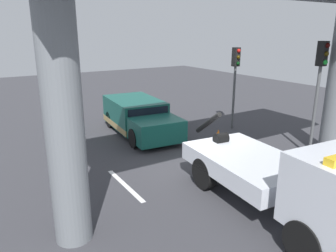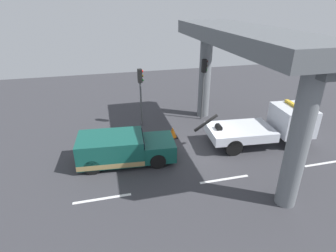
% 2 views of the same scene
% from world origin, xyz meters
% --- Properties ---
extents(ground_plane, '(60.00, 40.00, 0.10)m').
position_xyz_m(ground_plane, '(0.00, 0.00, -0.05)').
color(ground_plane, '#38383D').
extents(lane_stripe_west, '(2.60, 0.16, 0.01)m').
position_xyz_m(lane_stripe_west, '(-6.00, -2.94, 0.00)').
color(lane_stripe_west, silver).
rests_on(lane_stripe_west, ground).
extents(lane_stripe_mid, '(2.60, 0.16, 0.01)m').
position_xyz_m(lane_stripe_mid, '(0.00, -2.94, 0.00)').
color(lane_stripe_mid, silver).
rests_on(lane_stripe_mid, ground).
extents(tow_truck_white, '(7.33, 2.88, 2.46)m').
position_xyz_m(tow_truck_white, '(4.26, -0.06, 1.20)').
color(tow_truck_white, silver).
rests_on(tow_truck_white, ground).
extents(towed_van_green, '(5.36, 2.59, 1.58)m').
position_xyz_m(towed_van_green, '(-4.80, 0.01, 0.78)').
color(towed_van_green, '#145147').
rests_on(towed_van_green, ground).
extents(traffic_light_near, '(0.39, 0.32, 4.05)m').
position_xyz_m(traffic_light_near, '(-2.98, 4.42, 2.96)').
color(traffic_light_near, '#515456').
rests_on(traffic_light_near, ground).
extents(traffic_light_far, '(0.39, 0.32, 4.46)m').
position_xyz_m(traffic_light_far, '(1.52, 4.42, 3.24)').
color(traffic_light_far, '#515456').
rests_on(traffic_light_far, ground).
extents(traffic_cone_orange, '(0.60, 0.60, 0.72)m').
position_xyz_m(traffic_cone_orange, '(-1.35, 2.09, 0.34)').
color(traffic_cone_orange, orange).
rests_on(traffic_cone_orange, ground).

